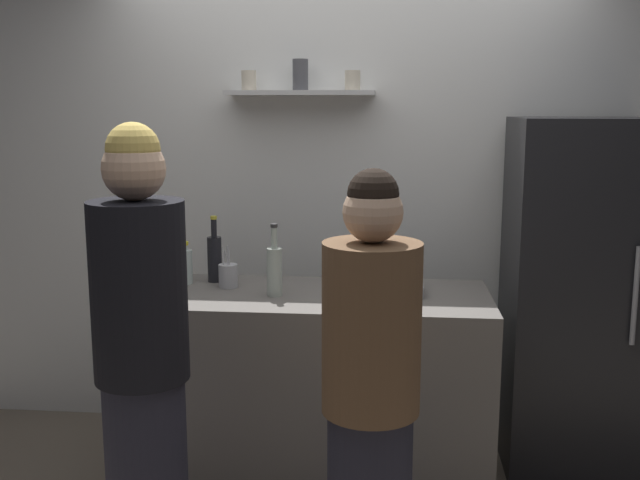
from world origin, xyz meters
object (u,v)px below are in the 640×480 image
at_px(refrigerator, 575,296).
at_px(water_bottle_plastic, 183,265).
at_px(wine_bottle_pale_glass, 275,269).
at_px(baking_pan, 386,286).
at_px(utensil_holder, 228,276).
at_px(wine_bottle_amber_glass, 381,284).
at_px(wine_bottle_dark_glass, 215,257).
at_px(person_brown_jacket, 370,402).
at_px(person_blonde, 142,365).

height_order(refrigerator, water_bottle_plastic, refrigerator).
bearing_deg(wine_bottle_pale_glass, water_bottle_plastic, 158.31).
height_order(baking_pan, utensil_holder, utensil_holder).
distance_m(utensil_holder, wine_bottle_pale_glass, 0.29).
height_order(refrigerator, utensil_holder, refrigerator).
xyz_separation_m(refrigerator, wine_bottle_pale_glass, (-1.43, -0.40, 0.19)).
bearing_deg(wine_bottle_amber_glass, utensil_holder, 154.64).
bearing_deg(wine_bottle_pale_glass, wine_bottle_dark_glass, 143.75).
bearing_deg(utensil_holder, water_bottle_plastic, 166.91).
height_order(utensil_holder, wine_bottle_pale_glass, wine_bottle_pale_glass).
bearing_deg(refrigerator, wine_bottle_amber_glass, -147.20).
distance_m(wine_bottle_dark_glass, person_brown_jacket, 1.35).
xyz_separation_m(refrigerator, water_bottle_plastic, (-1.91, -0.21, 0.16)).
xyz_separation_m(wine_bottle_pale_glass, wine_bottle_amber_glass, (0.48, -0.21, -0.00)).
xyz_separation_m(wine_bottle_amber_glass, person_brown_jacket, (-0.02, -0.59, -0.28)).
distance_m(baking_pan, wine_bottle_pale_glass, 0.52).
bearing_deg(refrigerator, person_brown_jacket, -128.89).
distance_m(refrigerator, baking_pan, 0.98).
relative_size(wine_bottle_pale_glass, wine_bottle_dark_glass, 1.02).
bearing_deg(wine_bottle_dark_glass, wine_bottle_pale_glass, -36.25).
bearing_deg(utensil_holder, person_blonde, -97.77).
distance_m(wine_bottle_pale_glass, person_brown_jacket, 0.97).
bearing_deg(refrigerator, baking_pan, -163.12).
bearing_deg(wine_bottle_dark_glass, refrigerator, 5.02).
relative_size(baking_pan, wine_bottle_amber_glass, 1.09).
distance_m(baking_pan, wine_bottle_amber_glass, 0.34).
bearing_deg(wine_bottle_pale_glass, utensil_holder, 150.98).
xyz_separation_m(utensil_holder, wine_bottle_amber_glass, (0.73, -0.35, 0.06)).
bearing_deg(water_bottle_plastic, person_brown_jacket, -46.68).
xyz_separation_m(utensil_holder, person_blonde, (-0.12, -0.89, -0.13)).
bearing_deg(wine_bottle_amber_glass, wine_bottle_pale_glass, 156.58).
bearing_deg(utensil_holder, person_brown_jacket, -53.14).
xyz_separation_m(baking_pan, wine_bottle_amber_glass, (-0.02, -0.33, 0.09)).
distance_m(refrigerator, wine_bottle_dark_glass, 1.78).
bearing_deg(baking_pan, person_brown_jacket, -92.62).
distance_m(wine_bottle_pale_glass, person_blonde, 0.86).
bearing_deg(refrigerator, utensil_holder, -171.01).
xyz_separation_m(water_bottle_plastic, person_brown_jacket, (0.94, -0.99, -0.25)).
bearing_deg(person_blonde, refrigerator, -78.78).
relative_size(utensil_holder, person_brown_jacket, 0.13).
xyz_separation_m(refrigerator, wine_bottle_dark_glass, (-1.77, -0.16, 0.19)).
bearing_deg(person_brown_jacket, person_blonde, 95.75).
xyz_separation_m(utensil_holder, water_bottle_plastic, (-0.23, 0.05, 0.03)).
relative_size(wine_bottle_pale_glass, person_blonde, 0.19).
height_order(utensil_holder, wine_bottle_amber_glass, wine_bottle_amber_glass).
xyz_separation_m(wine_bottle_dark_glass, water_bottle_plastic, (-0.14, -0.06, -0.03)).
height_order(wine_bottle_amber_glass, person_blonde, person_blonde).
relative_size(wine_bottle_pale_glass, person_brown_jacket, 0.21).
relative_size(wine_bottle_dark_glass, person_brown_jacket, 0.20).
height_order(baking_pan, wine_bottle_amber_glass, wine_bottle_amber_glass).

